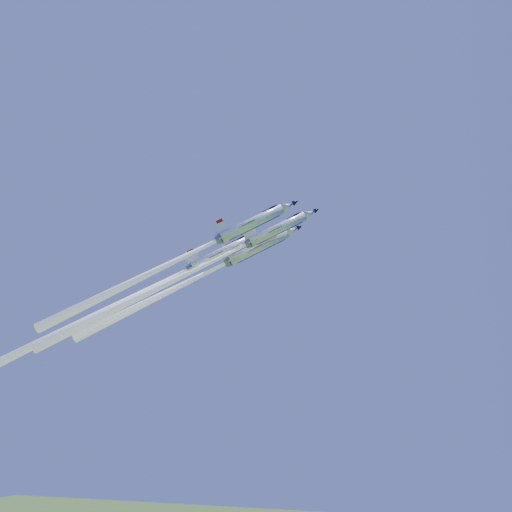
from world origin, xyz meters
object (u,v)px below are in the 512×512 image
(jet_lead, at_px, (188,273))
(jet_right, at_px, (178,260))
(jet_left, at_px, (197,277))
(jet_slot, at_px, (128,299))

(jet_lead, distance_m, jet_right, 7.26)
(jet_lead, xyz_separation_m, jet_left, (-0.55, 5.59, 0.41))
(jet_lead, bearing_deg, jet_slot, -103.14)
(jet_lead, xyz_separation_m, jet_slot, (-11.98, -1.91, -4.84))
(jet_lead, relative_size, jet_left, 1.15)
(jet_left, xyz_separation_m, jet_right, (1.74, -12.69, 0.50))
(jet_lead, relative_size, jet_slot, 0.95)
(jet_lead, bearing_deg, jet_right, -12.68)
(jet_lead, distance_m, jet_slot, 13.06)
(jet_lead, distance_m, jet_left, 5.63)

